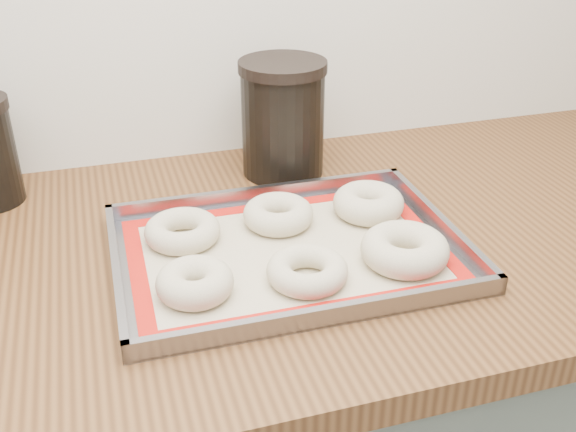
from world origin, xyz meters
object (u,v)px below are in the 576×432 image
object	(u,v)px
bagel_front_mid	(307,271)
bagel_back_left	(182,231)
canister_right	(283,118)
bagel_back_right	(368,203)
bagel_back_mid	(278,214)
bagel_front_right	(405,249)
bagel_front_left	(195,282)
baking_tray	(288,251)

from	to	relation	value
bagel_front_mid	bagel_back_left	world-z (taller)	same
canister_right	bagel_back_right	bearing A→B (deg)	-68.86
bagel_back_mid	bagel_back_right	distance (m)	0.14
bagel_front_right	bagel_back_mid	size ratio (longest dim) A/B	1.14
bagel_front_left	bagel_front_right	world-z (taller)	bagel_front_right
baking_tray	canister_right	distance (m)	0.28
baking_tray	bagel_front_mid	world-z (taller)	bagel_front_mid
bagel_front_right	canister_right	xyz separation A→B (m)	(-0.07, 0.33, 0.07)
bagel_back_mid	canister_right	bearing A→B (deg)	71.50
bagel_front_right	bagel_back_right	world-z (taller)	same
bagel_front_left	bagel_back_left	bearing A→B (deg)	87.50
baking_tray	bagel_back_left	bearing A→B (deg)	151.70
bagel_front_mid	canister_right	bearing A→B (deg)	78.67
bagel_front_left	canister_right	xyz separation A→B (m)	(0.21, 0.32, 0.07)
bagel_front_right	bagel_back_left	world-z (taller)	bagel_front_right
bagel_back_left	bagel_back_mid	size ratio (longest dim) A/B	1.03
bagel_front_right	bagel_back_right	size ratio (longest dim) A/B	1.10
baking_tray	bagel_back_left	distance (m)	0.15
bagel_front_left	bagel_back_right	distance (m)	0.31
baking_tray	bagel_front_left	distance (m)	0.15
canister_right	baking_tray	bearing A→B (deg)	-105.03
bagel_front_right	bagel_back_right	distance (m)	0.13
bagel_front_left	bagel_back_mid	xyz separation A→B (m)	(0.14, 0.14, -0.00)
bagel_front_mid	bagel_back_mid	xyz separation A→B (m)	(0.01, 0.15, 0.00)
bagel_front_left	bagel_front_right	distance (m)	0.27
bagel_back_mid	bagel_back_right	size ratio (longest dim) A/B	0.97
bagel_front_left	bagel_front_mid	xyz separation A→B (m)	(0.14, -0.01, -0.00)
baking_tray	bagel_front_right	size ratio (longest dim) A/B	4.02
baking_tray	bagel_back_mid	xyz separation A→B (m)	(0.01, 0.08, 0.02)
bagel_front_mid	bagel_back_mid	size ratio (longest dim) A/B	1.02
canister_right	bagel_front_left	bearing A→B (deg)	-122.65
baking_tray	bagel_front_right	world-z (taller)	bagel_front_right
bagel_back_right	bagel_back_mid	bearing A→B (deg)	175.99
bagel_front_right	bagel_back_right	bearing A→B (deg)	87.61
bagel_front_left	canister_right	size ratio (longest dim) A/B	0.50
baking_tray	bagel_back_mid	world-z (taller)	bagel_back_mid
bagel_back_mid	bagel_back_left	bearing A→B (deg)	-177.69
bagel_front_mid	canister_right	xyz separation A→B (m)	(0.07, 0.33, 0.08)
bagel_back_left	canister_right	size ratio (longest dim) A/B	0.55
bagel_front_right	canister_right	bearing A→B (deg)	101.87
bagel_back_right	baking_tray	bearing A→B (deg)	-155.23
bagel_back_left	canister_right	bearing A→B (deg)	43.31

